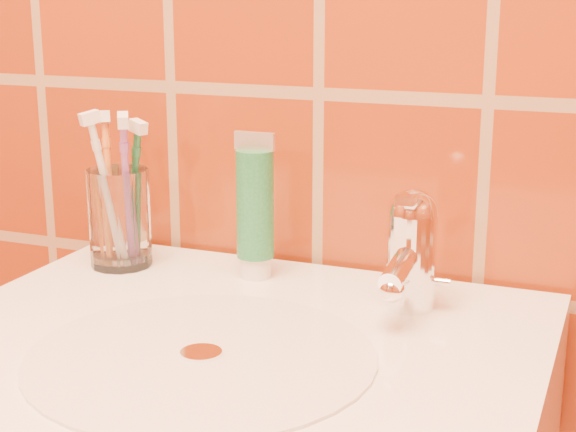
% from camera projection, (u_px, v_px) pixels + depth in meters
% --- Properties ---
extents(glass_tumbler, '(0.07, 0.07, 0.11)m').
position_uv_depth(glass_tumbler, '(120.00, 218.00, 0.98)').
color(glass_tumbler, white).
rests_on(glass_tumbler, pedestal_sink).
extents(toothpaste_tube, '(0.04, 0.04, 0.16)m').
position_uv_depth(toothpaste_tube, '(255.00, 211.00, 0.94)').
color(toothpaste_tube, white).
rests_on(toothpaste_tube, pedestal_sink).
extents(faucet, '(0.05, 0.11, 0.12)m').
position_uv_depth(faucet, '(411.00, 246.00, 0.85)').
color(faucet, white).
rests_on(faucet, pedestal_sink).
extents(toothbrush_0, '(0.09, 0.10, 0.19)m').
position_uv_depth(toothbrush_0, '(109.00, 189.00, 0.99)').
color(toothbrush_0, orange).
rests_on(toothbrush_0, glass_tumbler).
extents(toothbrush_1, '(0.08, 0.07, 0.18)m').
position_uv_depth(toothbrush_1, '(133.00, 195.00, 0.97)').
color(toothbrush_1, '#1C6C3E').
rests_on(toothbrush_1, glass_tumbler).
extents(toothbrush_2, '(0.08, 0.09, 0.19)m').
position_uv_depth(toothbrush_2, '(108.00, 192.00, 0.96)').
color(toothbrush_2, silver).
rests_on(toothbrush_2, glass_tumbler).
extents(toothbrush_3, '(0.08, 0.10, 0.19)m').
position_uv_depth(toothbrush_3, '(127.00, 193.00, 0.96)').
color(toothbrush_3, '#8B4799').
rests_on(toothbrush_3, glass_tumbler).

